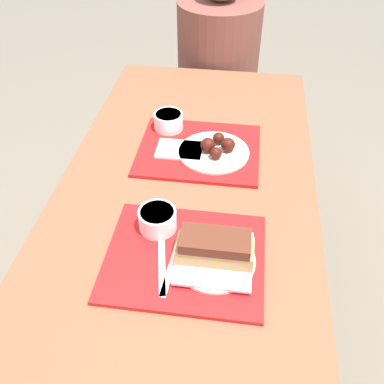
# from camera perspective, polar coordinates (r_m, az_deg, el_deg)

# --- Properties ---
(ground_plane) EXTENTS (12.00, 12.00, 0.00)m
(ground_plane) POSITION_cam_1_polar(r_m,az_deg,el_deg) (1.86, -0.78, -18.57)
(ground_plane) COLOR #706656
(picnic_table) EXTENTS (0.77, 1.67, 0.77)m
(picnic_table) POSITION_cam_1_polar(r_m,az_deg,el_deg) (1.32, -1.04, -4.00)
(picnic_table) COLOR brown
(picnic_table) RESTS_ON ground_plane
(picnic_bench_far) EXTENTS (0.74, 0.28, 0.44)m
(picnic_bench_far) POSITION_cam_1_polar(r_m,az_deg,el_deg) (2.33, 2.96, 9.26)
(picnic_bench_far) COLOR brown
(picnic_bench_far) RESTS_ON ground_plane
(tray_near) EXTENTS (0.40, 0.33, 0.01)m
(tray_near) POSITION_cam_1_polar(r_m,az_deg,el_deg) (1.08, -0.94, -8.68)
(tray_near) COLOR red
(tray_near) RESTS_ON picnic_table
(tray_far) EXTENTS (0.40, 0.33, 0.01)m
(tray_far) POSITION_cam_1_polar(r_m,az_deg,el_deg) (1.42, 0.94, 5.62)
(tray_far) COLOR red
(tray_far) RESTS_ON picnic_table
(bowl_coleslaw_near) EXTENTS (0.10, 0.10, 0.06)m
(bowl_coleslaw_near) POSITION_cam_1_polar(r_m,az_deg,el_deg) (1.13, -4.63, -3.57)
(bowl_coleslaw_near) COLOR white
(bowl_coleslaw_near) RESTS_ON tray_near
(brisket_sandwich_plate) EXTENTS (0.20, 0.20, 0.09)m
(brisket_sandwich_plate) POSITION_cam_1_polar(r_m,az_deg,el_deg) (1.04, 3.06, -7.95)
(brisket_sandwich_plate) COLOR beige
(brisket_sandwich_plate) RESTS_ON tray_near
(plastic_fork_near) EXTENTS (0.05, 0.17, 0.00)m
(plastic_fork_near) POSITION_cam_1_polar(r_m,az_deg,el_deg) (1.05, -4.02, -10.00)
(plastic_fork_near) COLOR white
(plastic_fork_near) RESTS_ON tray_near
(plastic_knife_near) EXTENTS (0.03, 0.17, 0.00)m
(plastic_knife_near) POSITION_cam_1_polar(r_m,az_deg,el_deg) (1.05, -2.83, -10.14)
(plastic_knife_near) COLOR white
(plastic_knife_near) RESTS_ON tray_near
(bowl_coleslaw_far) EXTENTS (0.10, 0.10, 0.06)m
(bowl_coleslaw_far) POSITION_cam_1_polar(r_m,az_deg,el_deg) (1.50, -3.15, 9.53)
(bowl_coleslaw_far) COLOR white
(bowl_coleslaw_far) RESTS_ON tray_far
(wings_plate_far) EXTENTS (0.23, 0.23, 0.06)m
(wings_plate_far) POSITION_cam_1_polar(r_m,az_deg,el_deg) (1.39, 3.12, 5.74)
(wings_plate_far) COLOR beige
(wings_plate_far) RESTS_ON tray_far
(napkin_far) EXTENTS (0.15, 0.10, 0.01)m
(napkin_far) POSITION_cam_1_polar(r_m,az_deg,el_deg) (1.40, -1.68, 5.66)
(napkin_far) COLOR white
(napkin_far) RESTS_ON tray_far
(person_seated_across) EXTENTS (0.39, 0.39, 0.73)m
(person_seated_across) POSITION_cam_1_polar(r_m,az_deg,el_deg) (2.16, 3.52, 17.65)
(person_seated_across) COLOR brown
(person_seated_across) RESTS_ON picnic_bench_far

